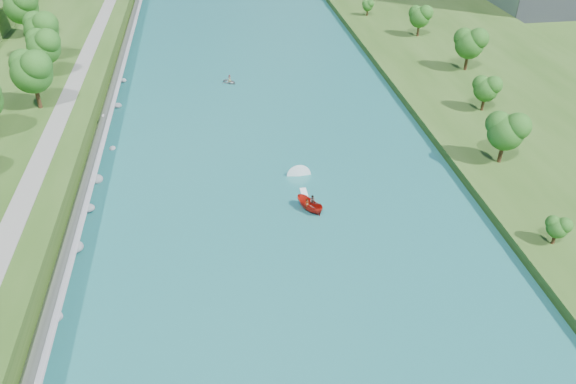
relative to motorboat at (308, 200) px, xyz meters
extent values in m
plane|color=#2D5119|center=(-4.32, -10.72, -0.87)|extent=(260.00, 260.00, 0.00)
cube|color=#1A645F|center=(-4.32, 9.28, -0.82)|extent=(55.00, 240.00, 0.10)
cube|color=#2D5119|center=(45.18, 9.28, -0.12)|extent=(44.00, 240.00, 1.50)
cube|color=slate|center=(-30.17, 9.28, 0.93)|extent=(3.54, 236.00, 4.05)
ellipsoid|color=gray|center=(-29.68, -17.71, 0.36)|extent=(1.44, 1.21, 1.10)
ellipsoid|color=gray|center=(-29.60, -5.84, 0.02)|extent=(1.71, 1.88, 1.14)
ellipsoid|color=gray|center=(-29.48, 2.72, -0.19)|extent=(1.72, 1.56, 1.03)
ellipsoid|color=gray|center=(-29.42, 10.43, -0.44)|extent=(1.78, 1.81, 1.26)
ellipsoid|color=gray|center=(-28.36, 20.13, -0.75)|extent=(1.00, 1.29, 0.65)
ellipsoid|color=gray|center=(-30.32, 28.50, 1.09)|extent=(0.97, 1.15, 0.55)
ellipsoid|color=gray|center=(-29.16, 35.91, -0.46)|extent=(1.57, 1.38, 0.89)
ellipsoid|color=gray|center=(-29.19, 47.86, -0.43)|extent=(1.13, 1.21, 0.81)
cube|color=gray|center=(-36.82, 9.28, 2.68)|extent=(3.00, 200.00, 0.10)
ellipsoid|color=#224D14|center=(-40.67, 30.06, 8.56)|extent=(7.11, 7.11, 11.85)
ellipsoid|color=#224D14|center=(-41.80, 44.18, 8.03)|extent=(6.47, 6.47, 10.79)
ellipsoid|color=#224D14|center=(-43.94, 52.95, 8.46)|extent=(7.00, 7.00, 11.66)
ellipsoid|color=#224D14|center=(-51.25, 68.51, 9.00)|extent=(7.65, 7.65, 12.74)
ellipsoid|color=#224D14|center=(27.42, -14.23, 2.91)|extent=(2.73, 2.73, 4.55)
ellipsoid|color=#224D14|center=(29.85, 5.01, 5.36)|extent=(5.67, 5.67, 9.46)
ellipsoid|color=#224D14|center=(34.95, 22.26, 4.38)|extent=(4.49, 4.49, 7.49)
ellipsoid|color=#224D14|center=(39.74, 40.81, 5.69)|extent=(6.07, 6.07, 10.12)
ellipsoid|color=#224D14|center=(37.28, 62.74, 4.86)|extent=(5.07, 5.07, 8.46)
ellipsoid|color=#224D14|center=(29.81, 80.56, 3.01)|extent=(2.85, 2.85, 4.75)
imported|color=#B51A0E|center=(-0.01, -1.24, 0.10)|extent=(3.96, 4.69, 1.75)
imported|color=#66605B|center=(-0.41, -1.64, 0.45)|extent=(0.75, 0.68, 1.73)
imported|color=#66605B|center=(0.49, -0.74, 0.40)|extent=(1.00, 0.98, 1.63)
cube|color=white|center=(-0.01, 1.76, -0.74)|extent=(0.90, 5.00, 0.06)
imported|color=#919498|center=(-8.10, 44.26, -0.45)|extent=(3.74, 3.75, 0.64)
imported|color=#66605B|center=(-8.10, 44.26, 0.20)|extent=(0.81, 0.65, 1.44)
camera|label=1|loc=(-11.80, -61.93, 43.33)|focal=35.00mm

